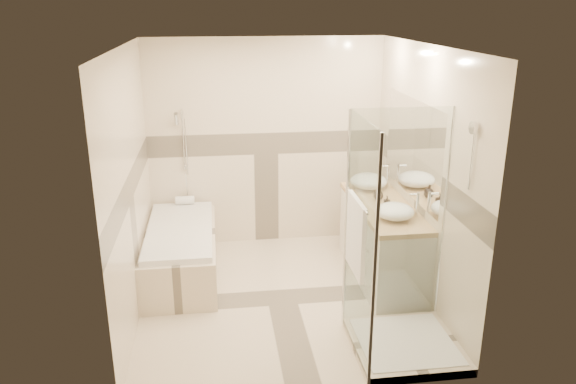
{
  "coord_description": "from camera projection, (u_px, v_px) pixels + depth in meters",
  "views": [
    {
      "loc": [
        -0.61,
        -5.05,
        2.86
      ],
      "look_at": [
        0.1,
        0.25,
        1.05
      ],
      "focal_mm": 35.0,
      "sensor_mm": 36.0,
      "label": 1
    }
  ],
  "objects": [
    {
      "name": "rolled_towel",
      "position": [
        185.0,
        200.0,
        6.73
      ],
      "size": [
        0.22,
        0.1,
        0.1
      ],
      "primitive_type": "cylinder",
      "rotation": [
        0.0,
        1.57,
        0.0
      ],
      "color": "white",
      "rests_on": "bathtub"
    },
    {
      "name": "faucet_far",
      "position": [
        417.0,
        203.0,
        5.48
      ],
      "size": [
        0.11,
        0.03,
        0.26
      ],
      "color": "silver",
      "rests_on": "vanity"
    },
    {
      "name": "vanity",
      "position": [
        382.0,
        241.0,
        6.03
      ],
      "size": [
        0.58,
        1.62,
        0.85
      ],
      "color": "silver",
      "rests_on": "ground"
    },
    {
      "name": "vessel_sink_far",
      "position": [
        395.0,
        211.0,
        5.48
      ],
      "size": [
        0.38,
        0.38,
        0.15
      ],
      "primitive_type": "ellipsoid",
      "color": "white",
      "rests_on": "vanity"
    },
    {
      "name": "faucet_near",
      "position": [
        387.0,
        174.0,
        6.38
      ],
      "size": [
        0.11,
        0.03,
        0.27
      ],
      "color": "silver",
      "rests_on": "vanity"
    },
    {
      "name": "amenity_bottle_b",
      "position": [
        378.0,
        193.0,
        6.01
      ],
      "size": [
        0.15,
        0.15,
        0.14
      ],
      "primitive_type": "imported",
      "rotation": [
        0.0,
        0.0,
        -0.42
      ],
      "color": "black",
      "rests_on": "vanity"
    },
    {
      "name": "amenity_bottle_a",
      "position": [
        387.0,
        203.0,
        5.72
      ],
      "size": [
        0.08,
        0.08,
        0.14
      ],
      "primitive_type": "imported",
      "rotation": [
        0.0,
        0.0,
        -0.32
      ],
      "color": "black",
      "rests_on": "vanity"
    },
    {
      "name": "bathtub",
      "position": [
        181.0,
        249.0,
        6.12
      ],
      "size": [
        0.75,
        1.7,
        0.56
      ],
      "color": "beige",
      "rests_on": "ground"
    },
    {
      "name": "vessel_sink_near",
      "position": [
        369.0,
        181.0,
        6.37
      ],
      "size": [
        0.42,
        0.42,
        0.17
      ],
      "primitive_type": "ellipsoid",
      "color": "white",
      "rests_on": "vanity"
    },
    {
      "name": "room",
      "position": [
        287.0,
        179.0,
        5.35
      ],
      "size": [
        2.82,
        3.02,
        2.52
      ],
      "color": "beige",
      "rests_on": "ground"
    },
    {
      "name": "shower_enclosure",
      "position": [
        392.0,
        294.0,
        4.77
      ],
      "size": [
        0.96,
        0.93,
        2.04
      ],
      "color": "beige",
      "rests_on": "ground"
    },
    {
      "name": "folded_towels",
      "position": [
        364.0,
        181.0,
        6.55
      ],
      "size": [
        0.18,
        0.25,
        0.07
      ],
      "primitive_type": "cube",
      "rotation": [
        0.0,
        0.0,
        -0.21
      ],
      "color": "white",
      "rests_on": "vanity"
    }
  ]
}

